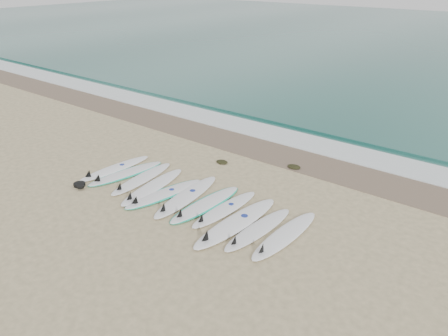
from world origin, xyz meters
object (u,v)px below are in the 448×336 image
Objects in this scene: surfboard_0 at (113,169)px; surfboard_10 at (284,236)px; surfboard_5 at (185,197)px; leash_coil at (80,185)px.

surfboard_0 is 0.98× the size of surfboard_10.
surfboard_10 is at bearing 4.06° from surfboard_0.
surfboard_5 is 5.95× the size of leash_coil.
surfboard_5 is 2.95m from surfboard_10.
surfboard_5 is at bearing 4.02° from surfboard_0.
leash_coil is at bearing -162.79° from surfboard_5.
surfboard_10 is at bearing 12.77° from leash_coil.
surfboard_10 is 5.86m from leash_coil.
surfboard_10 is (2.95, 0.02, -0.00)m from surfboard_5.
surfboard_5 is 3.04m from leash_coil.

